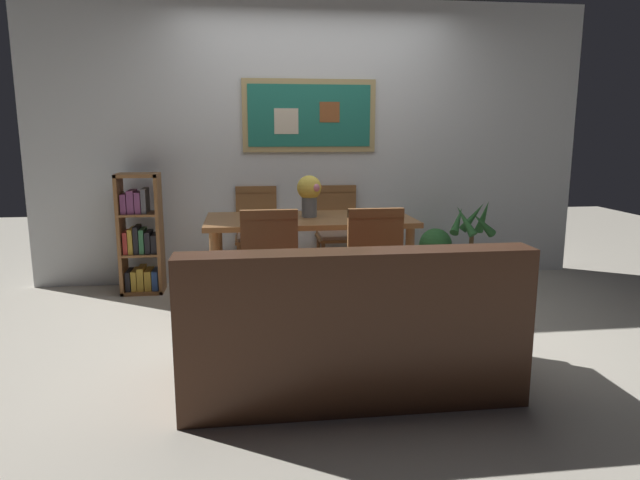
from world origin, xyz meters
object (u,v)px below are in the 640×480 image
object	(u,v)px
dining_chair_near_left	(269,262)
potted_ivy	(435,256)
dining_chair_far_left	(257,227)
leather_couch	(347,335)
dining_table	(309,229)
potted_palm	(471,256)
dining_chair_near_right	(372,259)
tv_remote	(383,216)
flower_vase	(309,192)
dining_chair_far_right	(338,226)
bookshelf	(141,239)

from	to	relation	value
dining_chair_near_left	potted_ivy	size ratio (longest dim) A/B	1.74
dining_chair_far_left	potted_ivy	world-z (taller)	dining_chair_far_left
leather_couch	potted_ivy	distance (m)	2.41
dining_table	potted_palm	xyz separation A→B (m)	(1.49, 0.25, -0.32)
dining_chair_far_left	potted_ivy	bearing A→B (deg)	-7.36
dining_chair_far_left	dining_chair_near_left	world-z (taller)	same
potted_ivy	potted_palm	bearing A→B (deg)	-46.48
dining_chair_near_right	tv_remote	bearing A→B (deg)	69.65
potted_palm	tv_remote	size ratio (longest dim) A/B	5.50
dining_table	dining_chair_near_right	bearing A→B (deg)	-64.08
dining_table	flower_vase	world-z (taller)	flower_vase
dining_chair_far_left	dining_table	bearing A→B (deg)	-60.47
dining_chair_far_right	potted_palm	distance (m)	1.25
dining_chair_near_left	flower_vase	xyz separation A→B (m)	(0.36, 0.74, 0.40)
flower_vase	potted_palm	bearing A→B (deg)	8.46
potted_palm	dining_chair_near_left	bearing A→B (deg)	-152.63
dining_chair_far_right	dining_chair_near_left	xyz separation A→B (m)	(-0.71, -1.40, 0.00)
dining_chair_near_left	potted_palm	bearing A→B (deg)	27.37
tv_remote	leather_couch	bearing A→B (deg)	-110.84
dining_chair_near_right	dining_chair_far_right	size ratio (longest dim) A/B	1.00
dining_table	dining_chair_far_right	bearing A→B (deg)	63.65
dining_table	dining_chair_far_right	distance (m)	0.79
dining_chair_near_right	flower_vase	bearing A→B (deg)	114.66
dining_chair_near_right	potted_ivy	distance (m)	1.55
dining_chair_far_right	potted_palm	xyz separation A→B (m)	(1.14, -0.45, -0.22)
dining_chair_near_left	bookshelf	xyz separation A→B (m)	(-1.07, 1.27, -0.05)
dining_chair_far_right	dining_chair_near_left	bearing A→B (deg)	-116.69
dining_chair_far_left	tv_remote	distance (m)	1.31
dining_chair_far_left	dining_chair_near_left	bearing A→B (deg)	-87.98
dining_chair_far_left	potted_ivy	xyz separation A→B (m)	(1.66, -0.21, -0.27)
dining_table	leather_couch	distance (m)	1.61
dining_chair_far_left	potted_palm	size ratio (longest dim) A/B	1.09
leather_couch	potted_palm	xyz separation A→B (m)	(1.46, 1.83, 0.00)
dining_table	leather_couch	world-z (taller)	leather_couch
dining_chair_near_right	potted_palm	bearing A→B (deg)	40.86
potted_ivy	dining_chair_near_right	bearing A→B (deg)	-125.79
dining_chair_near_right	potted_palm	world-z (taller)	dining_chair_near_right
dining_chair_far_right	bookshelf	xyz separation A→B (m)	(-1.78, -0.14, -0.05)
leather_couch	dining_chair_far_right	bearing A→B (deg)	82.01
dining_chair_far_right	potted_ivy	world-z (taller)	dining_chair_far_right
potted_palm	tv_remote	bearing A→B (deg)	-158.68
potted_ivy	flower_vase	xyz separation A→B (m)	(-1.24, -0.48, 0.67)
dining_chair_near_right	dining_chair_near_left	size ratio (longest dim) A/B	1.00
dining_chair_near_right	dining_chair_far_left	distance (m)	1.64
potted_palm	tv_remote	distance (m)	1.06
dining_table	potted_ivy	bearing A→B (deg)	22.20
dining_chair_far_right	flower_vase	distance (m)	0.85
dining_table	bookshelf	distance (m)	1.55
potted_palm	flower_vase	xyz separation A→B (m)	(-1.49, -0.22, 0.62)
dining_chair_far_left	leather_couch	xyz separation A→B (m)	(0.44, -2.30, -0.23)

